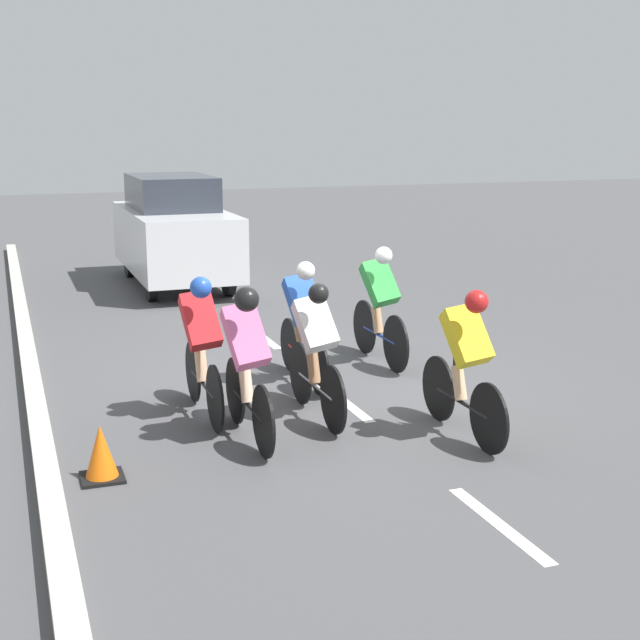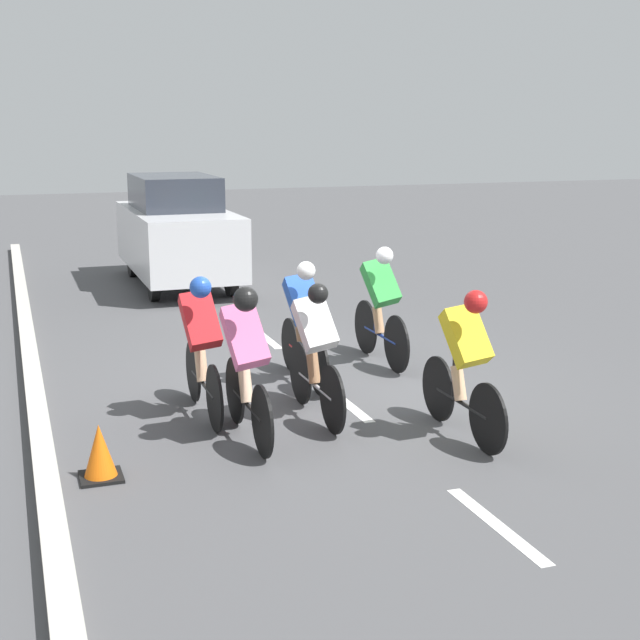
{
  "view_description": "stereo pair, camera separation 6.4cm",
  "coord_description": "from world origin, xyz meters",
  "px_view_note": "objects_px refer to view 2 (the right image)",
  "views": [
    {
      "loc": [
        3.43,
        9.49,
        3.01
      ],
      "look_at": [
        0.3,
        0.84,
        0.95
      ],
      "focal_mm": 50.0,
      "sensor_mm": 36.0,
      "label": 1
    },
    {
      "loc": [
        3.36,
        9.52,
        3.01
      ],
      "look_at": [
        0.3,
        0.84,
        0.95
      ],
      "focal_mm": 50.0,
      "sensor_mm": 36.0,
      "label": 2
    }
  ],
  "objects_px": {
    "cyclist_pink": "(246,359)",
    "support_car": "(177,231)",
    "traffic_cone": "(100,453)",
    "cyclist_green": "(381,303)",
    "cyclist_white": "(315,348)",
    "cyclist_blue": "(304,319)",
    "cyclist_yellow": "(465,360)",
    "cyclist_red": "(201,343)"
  },
  "relations": [
    {
      "from": "cyclist_pink",
      "to": "support_car",
      "type": "xyz_separation_m",
      "value": [
        -0.94,
        -8.54,
        0.2
      ]
    },
    {
      "from": "support_car",
      "to": "traffic_cone",
      "type": "bearing_deg",
      "value": 75.27
    },
    {
      "from": "cyclist_green",
      "to": "cyclist_white",
      "type": "relative_size",
      "value": 1.01
    },
    {
      "from": "cyclist_blue",
      "to": "cyclist_yellow",
      "type": "height_order",
      "value": "cyclist_yellow"
    },
    {
      "from": "support_car",
      "to": "traffic_cone",
      "type": "height_order",
      "value": "support_car"
    },
    {
      "from": "cyclist_yellow",
      "to": "traffic_cone",
      "type": "bearing_deg",
      "value": -2.64
    },
    {
      "from": "cyclist_red",
      "to": "cyclist_green",
      "type": "height_order",
      "value": "cyclist_green"
    },
    {
      "from": "cyclist_green",
      "to": "cyclist_white",
      "type": "distance_m",
      "value": 2.31
    },
    {
      "from": "cyclist_pink",
      "to": "cyclist_white",
      "type": "xyz_separation_m",
      "value": [
        -0.83,
        -0.39,
        -0.06
      ]
    },
    {
      "from": "cyclist_white",
      "to": "traffic_cone",
      "type": "distance_m",
      "value": 2.46
    },
    {
      "from": "cyclist_blue",
      "to": "cyclist_pink",
      "type": "distance_m",
      "value": 1.99
    },
    {
      "from": "cyclist_yellow",
      "to": "support_car",
      "type": "relative_size",
      "value": 0.4
    },
    {
      "from": "cyclist_white",
      "to": "traffic_cone",
      "type": "relative_size",
      "value": 3.45
    },
    {
      "from": "cyclist_pink",
      "to": "traffic_cone",
      "type": "relative_size",
      "value": 3.46
    },
    {
      "from": "cyclist_pink",
      "to": "traffic_cone",
      "type": "bearing_deg",
      "value": 17.77
    },
    {
      "from": "cyclist_green",
      "to": "cyclist_red",
      "type": "bearing_deg",
      "value": 27.12
    },
    {
      "from": "cyclist_red",
      "to": "cyclist_pink",
      "type": "xyz_separation_m",
      "value": [
        -0.24,
        0.85,
        0.03
      ]
    },
    {
      "from": "support_car",
      "to": "cyclist_blue",
      "type": "bearing_deg",
      "value": 91.49
    },
    {
      "from": "cyclist_yellow",
      "to": "support_car",
      "type": "height_order",
      "value": "support_car"
    },
    {
      "from": "cyclist_yellow",
      "to": "cyclist_red",
      "type": "bearing_deg",
      "value": -33.28
    },
    {
      "from": "cyclist_white",
      "to": "support_car",
      "type": "relative_size",
      "value": 0.4
    },
    {
      "from": "cyclist_yellow",
      "to": "cyclist_green",
      "type": "bearing_deg",
      "value": -96.64
    },
    {
      "from": "cyclist_red",
      "to": "support_car",
      "type": "bearing_deg",
      "value": -98.78
    },
    {
      "from": "cyclist_blue",
      "to": "cyclist_white",
      "type": "xyz_separation_m",
      "value": [
        0.29,
        1.26,
        -0.02
      ]
    },
    {
      "from": "cyclist_pink",
      "to": "traffic_cone",
      "type": "height_order",
      "value": "cyclist_pink"
    },
    {
      "from": "cyclist_green",
      "to": "cyclist_yellow",
      "type": "xyz_separation_m",
      "value": [
        0.32,
        2.77,
        -0.0
      ]
    },
    {
      "from": "cyclist_pink",
      "to": "cyclist_yellow",
      "type": "bearing_deg",
      "value": 162.84
    },
    {
      "from": "cyclist_red",
      "to": "traffic_cone",
      "type": "bearing_deg",
      "value": 47.97
    },
    {
      "from": "cyclist_pink",
      "to": "cyclist_blue",
      "type": "bearing_deg",
      "value": -124.23
    },
    {
      "from": "cyclist_pink",
      "to": "cyclist_white",
      "type": "relative_size",
      "value": 1.0
    },
    {
      "from": "support_car",
      "to": "traffic_cone",
      "type": "xyz_separation_m",
      "value": [
        2.37,
        9.0,
        -0.79
      ]
    },
    {
      "from": "cyclist_red",
      "to": "traffic_cone",
      "type": "relative_size",
      "value": 3.5
    },
    {
      "from": "cyclist_pink",
      "to": "cyclist_white",
      "type": "bearing_deg",
      "value": -154.67
    },
    {
      "from": "cyclist_green",
      "to": "cyclist_pink",
      "type": "height_order",
      "value": "cyclist_pink"
    },
    {
      "from": "cyclist_blue",
      "to": "cyclist_red",
      "type": "bearing_deg",
      "value": 30.25
    },
    {
      "from": "cyclist_yellow",
      "to": "traffic_cone",
      "type": "distance_m",
      "value": 3.46
    },
    {
      "from": "cyclist_red",
      "to": "cyclist_pink",
      "type": "relative_size",
      "value": 1.01
    },
    {
      "from": "cyclist_white",
      "to": "cyclist_yellow",
      "type": "xyz_separation_m",
      "value": [
        -1.16,
        1.01,
        0.03
      ]
    },
    {
      "from": "cyclist_green",
      "to": "traffic_cone",
      "type": "bearing_deg",
      "value": 35.02
    },
    {
      "from": "cyclist_red",
      "to": "traffic_cone",
      "type": "height_order",
      "value": "cyclist_red"
    },
    {
      "from": "cyclist_white",
      "to": "cyclist_green",
      "type": "bearing_deg",
      "value": -129.98
    },
    {
      "from": "cyclist_red",
      "to": "cyclist_white",
      "type": "distance_m",
      "value": 1.17
    }
  ]
}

